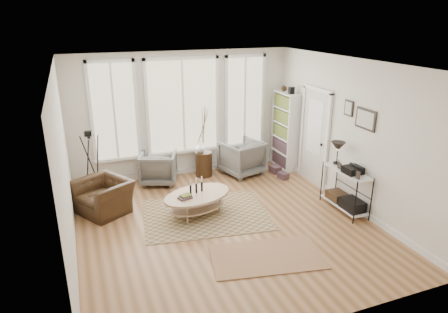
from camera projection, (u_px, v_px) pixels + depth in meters
name	position (u px, v px, depth m)	size (l,w,h in m)	color
room	(226.00, 150.00, 6.90)	(5.50, 5.54, 2.90)	#A27249
bay_window	(183.00, 108.00, 9.20)	(4.14, 0.12, 2.24)	tan
door	(315.00, 135.00, 8.85)	(0.09, 1.06, 2.22)	silver
bookcase	(285.00, 130.00, 9.81)	(0.31, 0.85, 2.06)	white
low_shelf	(345.00, 186.00, 7.72)	(0.38, 1.08, 1.30)	white
wall_art	(361.00, 116.00, 7.35)	(0.04, 0.88, 0.44)	black
rug_main	(206.00, 214.00, 7.70)	(2.35, 1.76, 0.01)	brown
rug_runner	(266.00, 256.00, 6.35)	(1.76, 0.98, 0.01)	brown
coffee_table	(197.00, 199.00, 7.60)	(1.56, 1.23, 0.63)	tan
armchair_left	(158.00, 168.00, 9.05)	(0.78, 0.81, 0.73)	slate
armchair_right	(242.00, 158.00, 9.57)	(0.87, 0.90, 0.82)	slate
side_table	(204.00, 144.00, 9.31)	(0.40, 0.40, 1.67)	#352113
vase	(200.00, 148.00, 9.33)	(0.22, 0.22, 0.22)	silver
accent_chair	(104.00, 196.00, 7.73)	(0.87, 0.99, 0.64)	#352113
tripod_camera	(92.00, 168.00, 8.16)	(0.52, 0.52, 1.47)	black
book_stack_near	(275.00, 169.00, 9.72)	(0.21, 0.27, 0.17)	brown
book_stack_far	(283.00, 176.00, 9.37)	(0.18, 0.23, 0.15)	brown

